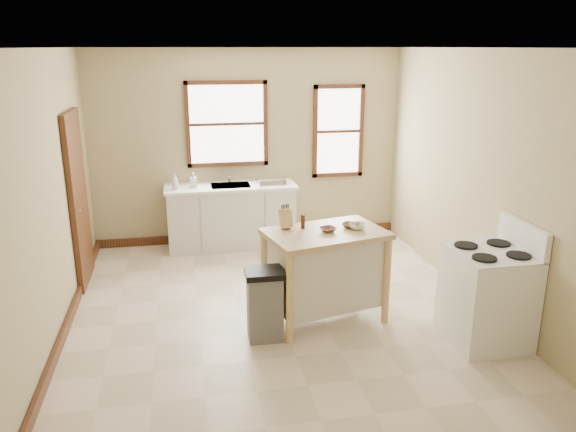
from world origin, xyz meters
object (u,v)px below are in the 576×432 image
at_px(soap_bottle_b, 193,180).
at_px(dish_rack, 272,181).
at_px(pepper_grinder, 303,221).
at_px(bowl_a, 328,229).
at_px(bowl_b, 350,225).
at_px(trash_bin, 265,304).
at_px(soap_bottle_a, 175,181).
at_px(kitchen_island, 325,276).
at_px(knife_block, 286,219).
at_px(bowl_c, 357,226).
at_px(gas_stove, 488,284).

bearing_deg(soap_bottle_b, dish_rack, -3.04).
bearing_deg(pepper_grinder, bowl_a, -32.65).
xyz_separation_m(bowl_b, trash_bin, (-0.98, -0.38, -0.64)).
relative_size(soap_bottle_a, soap_bottle_b, 1.10).
height_order(dish_rack, bowl_b, bowl_b).
height_order(soap_bottle_a, soap_bottle_b, soap_bottle_a).
distance_m(soap_bottle_b, kitchen_island, 2.81).
xyz_separation_m(knife_block, bowl_c, (0.73, -0.16, -0.07)).
bearing_deg(bowl_b, bowl_a, -162.37).
height_order(bowl_c, trash_bin, bowl_c).
distance_m(soap_bottle_a, bowl_b, 2.93).
height_order(kitchen_island, gas_stove, gas_stove).
xyz_separation_m(bowl_c, trash_bin, (-1.03, -0.32, -0.65)).
bearing_deg(bowl_a, pepper_grinder, 147.35).
height_order(soap_bottle_b, gas_stove, gas_stove).
relative_size(bowl_a, gas_stove, 0.14).
height_order(soap_bottle_b, trash_bin, soap_bottle_b).
bearing_deg(pepper_grinder, bowl_c, -13.22).
bearing_deg(soap_bottle_b, bowl_b, -57.32).
xyz_separation_m(soap_bottle_a, pepper_grinder, (1.32, -2.24, 0.03)).
bearing_deg(kitchen_island, soap_bottle_b, 104.28).
distance_m(trash_bin, gas_stove, 2.19).
bearing_deg(dish_rack, trash_bin, -81.37).
bearing_deg(bowl_a, gas_stove, -27.74).
xyz_separation_m(soap_bottle_b, bowl_b, (1.56, -2.37, -0.01)).
relative_size(soap_bottle_a, dish_rack, 0.55).
distance_m(bowl_a, bowl_c, 0.32).
xyz_separation_m(dish_rack, bowl_a, (0.19, -2.41, 0.04)).
relative_size(knife_block, pepper_grinder, 1.33).
relative_size(soap_bottle_b, bowl_b, 1.17).
relative_size(bowl_a, bowl_c, 0.95).
relative_size(pepper_grinder, bowl_a, 0.89).
relative_size(bowl_c, trash_bin, 0.24).
height_order(soap_bottle_b, kitchen_island, soap_bottle_b).
bearing_deg(pepper_grinder, bowl_b, -7.67).
xyz_separation_m(dish_rack, trash_bin, (-0.52, -2.71, -0.60)).
xyz_separation_m(soap_bottle_a, bowl_a, (1.55, -2.39, -0.02)).
relative_size(soap_bottle_b, bowl_c, 1.14).
relative_size(dish_rack, trash_bin, 0.55).
height_order(soap_bottle_a, kitchen_island, soap_bottle_a).
relative_size(dish_rack, bowl_a, 2.39).
height_order(knife_block, pepper_grinder, knife_block).
distance_m(bowl_c, trash_bin, 1.26).
bearing_deg(gas_stove, kitchen_island, 152.53).
xyz_separation_m(dish_rack, bowl_c, (0.51, -2.39, 0.04)).
relative_size(pepper_grinder, bowl_c, 0.85).
xyz_separation_m(kitchen_island, pepper_grinder, (-0.21, 0.15, 0.57)).
xyz_separation_m(knife_block, bowl_b, (0.67, -0.10, -0.08)).
bearing_deg(knife_block, pepper_grinder, -30.64).
bearing_deg(soap_bottle_a, kitchen_island, -81.22).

